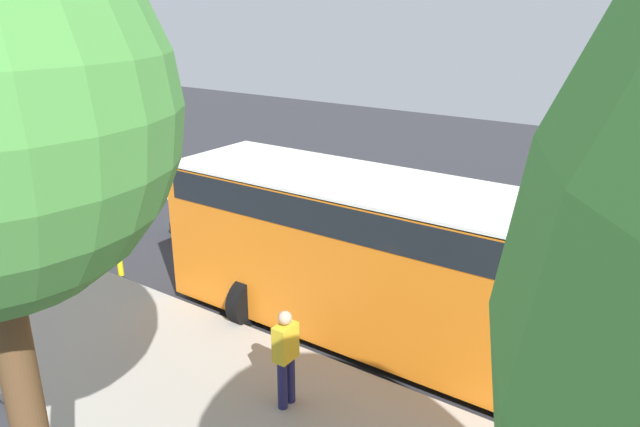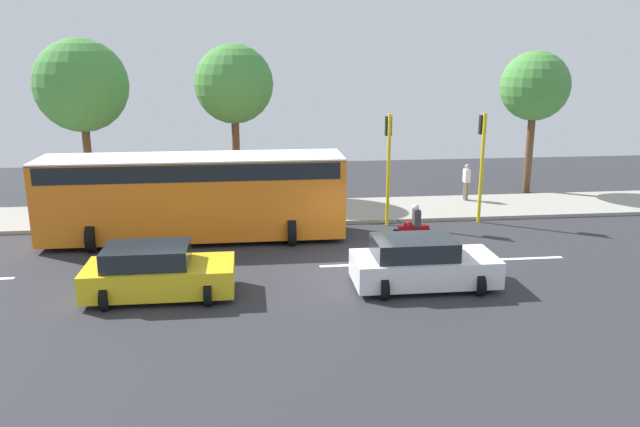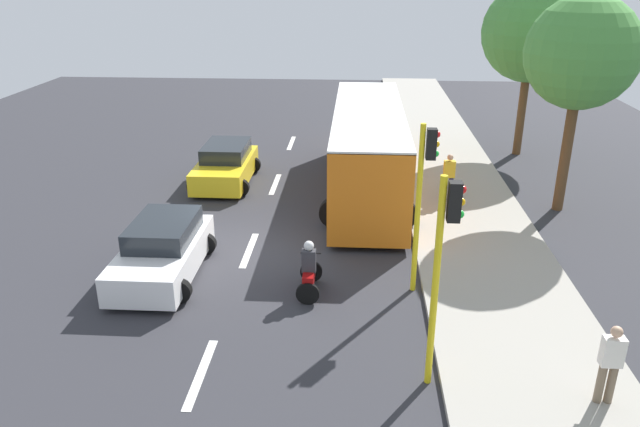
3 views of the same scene
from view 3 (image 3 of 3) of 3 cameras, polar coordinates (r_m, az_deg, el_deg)
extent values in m
cube|color=#2D2D33|center=(18.47, -6.68, -3.60)|extent=(40.00, 60.00, 0.10)
cube|color=#9E998E|center=(18.54, 15.17, -3.74)|extent=(4.00, 60.00, 0.15)
cube|color=white|center=(13.42, -11.17, -14.57)|extent=(0.20, 2.40, 0.01)
cube|color=white|center=(18.45, -6.69, -3.44)|extent=(0.20, 2.40, 0.01)
cube|color=white|center=(23.92, -4.25, 2.78)|extent=(0.20, 2.40, 0.01)
cube|color=white|center=(29.61, -2.72, 6.65)|extent=(0.20, 2.40, 0.01)
cube|color=white|center=(17.21, -14.65, -3.98)|extent=(1.91, 4.27, 0.80)
cube|color=#1E2328|center=(17.23, -14.53, -1.45)|extent=(1.61, 2.39, 0.56)
cylinder|color=black|center=(15.89, -13.15, -7.12)|extent=(0.64, 0.22, 0.64)
cylinder|color=black|center=(16.44, -18.85, -6.74)|extent=(0.64, 0.22, 0.64)
cylinder|color=black|center=(18.30, -10.76, -2.83)|extent=(0.64, 0.22, 0.64)
cylinder|color=black|center=(18.78, -15.77, -2.64)|extent=(0.64, 0.22, 0.64)
cube|color=yellow|center=(24.13, -8.91, 4.12)|extent=(1.93, 4.22, 0.80)
cube|color=#1E2328|center=(24.25, -8.84, 5.90)|extent=(1.62, 2.36, 0.56)
cylinder|color=black|center=(22.74, -7.48, 2.44)|extent=(0.64, 0.22, 0.64)
cylinder|color=black|center=(23.13, -11.66, 2.50)|extent=(0.64, 0.22, 0.64)
cylinder|color=black|center=(25.34, -6.33, 4.57)|extent=(0.64, 0.22, 0.64)
cylinder|color=black|center=(25.68, -10.12, 4.60)|extent=(0.64, 0.22, 0.64)
cube|color=orange|center=(22.71, 4.53, 6.06)|extent=(2.50, 11.00, 2.90)
cube|color=black|center=(22.43, 4.62, 8.75)|extent=(2.52, 10.56, 0.60)
cube|color=white|center=(22.34, 4.65, 9.68)|extent=(2.50, 11.00, 0.08)
cylinder|color=black|center=(26.41, 1.98, 5.84)|extent=(1.00, 0.30, 1.00)
cylinder|color=black|center=(26.45, 6.77, 5.72)|extent=(1.00, 0.30, 1.00)
cylinder|color=black|center=(19.76, 1.36, 0.08)|extent=(1.00, 0.30, 1.00)
cylinder|color=black|center=(19.81, 7.73, -0.07)|extent=(1.00, 0.30, 1.00)
cylinder|color=black|center=(16.45, -0.84, -5.49)|extent=(0.60, 0.10, 0.60)
cylinder|color=black|center=(15.40, -1.18, -7.56)|extent=(0.60, 0.10, 0.60)
cube|color=#990C0C|center=(15.76, -1.02, -5.78)|extent=(0.28, 1.10, 0.36)
sphere|color=#990C0C|center=(15.86, -0.97, -4.87)|extent=(0.32, 0.32, 0.32)
cylinder|color=black|center=(16.09, -0.88, -3.76)|extent=(0.55, 0.04, 0.04)
cube|color=#333338|center=(15.47, -1.06, -4.48)|extent=(0.36, 0.24, 0.60)
sphere|color=silver|center=(15.34, -1.06, -3.07)|extent=(0.26, 0.26, 0.26)
cylinder|color=#72604C|center=(13.15, 24.92, -14.30)|extent=(0.16, 0.16, 0.85)
cylinder|color=#72604C|center=(13.23, 25.75, -14.24)|extent=(0.16, 0.16, 0.85)
cube|color=silver|center=(12.80, 25.88, -11.63)|extent=(0.40, 0.24, 0.60)
sphere|color=tan|center=(12.58, 26.21, -9.99)|extent=(0.22, 0.22, 0.22)
cylinder|color=#1E1E4C|center=(22.21, 11.70, 2.36)|extent=(0.16, 0.16, 0.85)
cylinder|color=#1E1E4C|center=(22.24, 12.21, 2.35)|extent=(0.16, 0.16, 0.85)
cube|color=gold|center=(22.00, 12.11, 4.13)|extent=(0.40, 0.24, 0.60)
sphere|color=tan|center=(21.87, 12.20, 5.20)|extent=(0.22, 0.22, 0.22)
cylinder|color=yellow|center=(15.42, 9.20, 0.22)|extent=(0.14, 0.14, 4.50)
cube|color=black|center=(14.88, 10.46, 6.46)|extent=(0.24, 0.24, 0.76)
sphere|color=red|center=(14.83, 10.99, 7.33)|extent=(0.16, 0.16, 0.16)
sphere|color=#F2A50C|center=(14.90, 10.92, 6.44)|extent=(0.16, 0.16, 0.16)
sphere|color=green|center=(14.96, 10.86, 5.56)|extent=(0.16, 0.16, 0.16)
cylinder|color=yellow|center=(11.94, 10.82, -6.74)|extent=(0.14, 0.14, 4.50)
cube|color=black|center=(11.24, 12.56, 1.09)|extent=(0.24, 0.24, 0.76)
sphere|color=red|center=(11.18, 13.27, 2.22)|extent=(0.16, 0.16, 0.16)
sphere|color=#F2A50C|center=(11.26, 13.16, 1.07)|extent=(0.16, 0.16, 0.16)
sphere|color=green|center=(11.35, 13.06, -0.06)|extent=(0.16, 0.16, 0.16)
cylinder|color=brown|center=(28.82, 18.47, 9.09)|extent=(0.36, 0.36, 3.90)
sphere|color=#478C3D|center=(28.30, 19.34, 15.83)|extent=(4.21, 4.21, 4.21)
cylinder|color=brown|center=(22.36, 22.18, 5.31)|extent=(0.36, 0.36, 4.13)
sphere|color=#478C3D|center=(21.72, 23.47, 13.75)|extent=(3.64, 3.64, 3.64)
camera|label=1|loc=(27.47, 25.07, 16.78)|focal=33.25mm
camera|label=2|loc=(29.88, -46.67, 13.51)|focal=34.94mm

